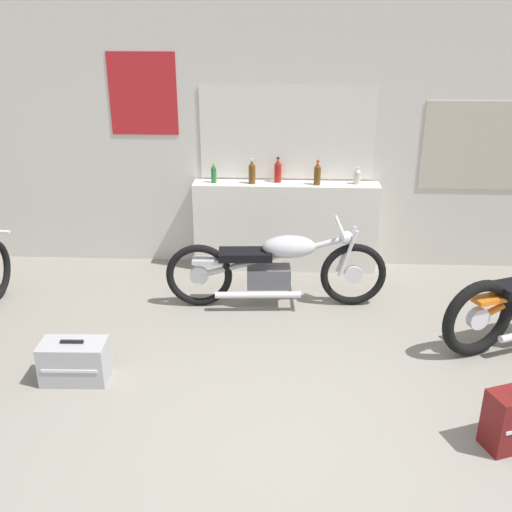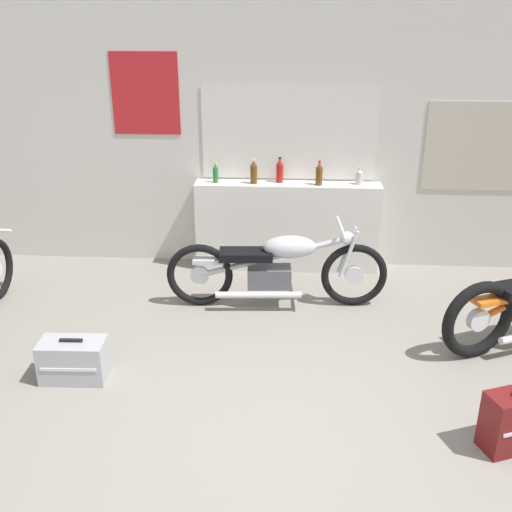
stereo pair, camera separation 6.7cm
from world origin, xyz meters
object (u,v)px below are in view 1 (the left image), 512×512
Objects in this scene: motorcycle_silver at (276,267)px; bottle_left_center at (252,172)px; bottle_leftmost at (214,174)px; hard_case_silver at (75,361)px; bottle_center at (278,171)px; bottle_rightmost at (357,176)px; bottle_right_center at (317,174)px.

bottle_left_center is at bearing 107.07° from motorcycle_silver.
hard_case_silver is at bearing -110.44° from bottle_leftmost.
motorcycle_silver is at bearing 41.29° from hard_case_silver.
bottle_center is 0.85m from bottle_rightmost.
bottle_leftmost is at bearing 126.59° from motorcycle_silver.
bottle_left_center reaches higher than bottle_leftmost.
bottle_rightmost reaches higher than hard_case_silver.
bottle_right_center is 0.43m from bottle_rightmost.
bottle_right_center is 1.21m from motorcycle_silver.
motorcycle_silver is 2.09m from hard_case_silver.
hard_case_silver is (-1.28, -2.29, -0.94)m from bottle_left_center.
bottle_rightmost is 0.08× the size of motorcycle_silver.
bottle_leftmost reaches higher than bottle_rightmost.
bottle_leftmost is 0.10× the size of motorcycle_silver.
bottle_leftmost is 1.35m from motorcycle_silver.
bottle_leftmost is 0.82× the size of bottle_left_center.
bottle_right_center is (1.11, -0.03, 0.02)m from bottle_leftmost.
bottle_leftmost is 0.42m from bottle_left_center.
motorcycle_silver is (0.70, -0.94, -0.67)m from bottle_leftmost.
bottle_leftmost is 0.69m from bottle_center.
bottle_right_center is at bearing 49.12° from hard_case_silver.
bottle_center is 0.13× the size of motorcycle_silver.
bottle_left_center is (0.41, -0.02, 0.02)m from bottle_leftmost.
bottle_leftmost is at bearing 178.42° from bottle_right_center.
motorcycle_silver is (0.01, -0.99, -0.69)m from bottle_center.
bottle_right_center reaches higher than bottle_rightmost.
motorcycle_silver is (-0.84, -0.96, -0.65)m from bottle_rightmost.
bottle_leftmost reaches higher than motorcycle_silver.
bottle_leftmost is 0.81× the size of bottle_center.
bottle_right_center is (0.70, -0.01, -0.00)m from bottle_left_center.
bottle_center is 1.21m from motorcycle_silver.
hard_case_silver is at bearing -130.88° from bottle_right_center.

